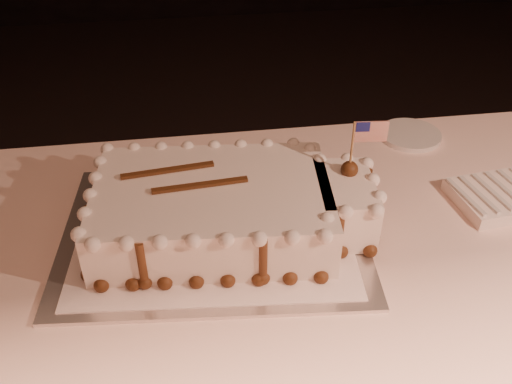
{
  "coord_description": "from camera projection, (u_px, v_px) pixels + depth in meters",
  "views": [
    {
      "loc": [
        -0.23,
        -0.2,
        1.45
      ],
      "look_at": [
        -0.11,
        0.63,
        0.84
      ],
      "focal_mm": 40.0,
      "sensor_mm": 36.0,
      "label": 1
    }
  ],
  "objects": [
    {
      "name": "banquet_table",
      "position": [
        305.0,
        359.0,
        1.3
      ],
      "size": [
        2.4,
        0.8,
        0.75
      ],
      "primitive_type": "cube",
      "color": "#FFD4C5",
      "rests_on": "ground"
    },
    {
      "name": "cake_board",
      "position": [
        214.0,
        232.0,
        1.08
      ],
      "size": [
        0.6,
        0.47,
        0.01
      ],
      "primitive_type": "cube",
      "rotation": [
        0.0,
        0.0,
        -0.09
      ],
      "color": "silver",
      "rests_on": "banquet_table"
    },
    {
      "name": "doily",
      "position": [
        214.0,
        230.0,
        1.07
      ],
      "size": [
        0.54,
        0.43,
        0.0
      ],
      "primitive_type": "cube",
      "rotation": [
        0.0,
        0.0,
        -0.09
      ],
      "color": "white",
      "rests_on": "cake_board"
    },
    {
      "name": "sheet_cake",
      "position": [
        229.0,
        208.0,
        1.05
      ],
      "size": [
        0.55,
        0.34,
        0.21
      ],
      "color": "white",
      "rests_on": "doily"
    },
    {
      "name": "napkin_stack",
      "position": [
        504.0,
        196.0,
        1.15
      ],
      "size": [
        0.21,
        0.17,
        0.03
      ],
      "color": "white",
      "rests_on": "banquet_table"
    },
    {
      "name": "side_plate",
      "position": [
        410.0,
        135.0,
        1.37
      ],
      "size": [
        0.15,
        0.15,
        0.01
      ],
      "primitive_type": "cylinder",
      "color": "silver",
      "rests_on": "banquet_table"
    }
  ]
}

